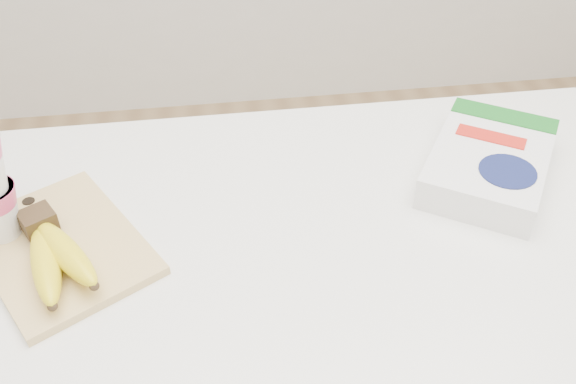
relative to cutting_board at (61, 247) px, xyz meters
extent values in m
cube|color=tan|center=(0.00, 0.00, 0.00)|extent=(0.33, 0.36, 0.01)
cube|color=#382816|center=(-0.03, 0.03, 0.03)|extent=(0.06, 0.06, 0.03)
ellipsoid|color=yellow|center=(-0.01, -0.06, 0.03)|extent=(0.08, 0.19, 0.05)
sphere|color=#382816|center=(0.01, -0.14, 0.03)|extent=(0.01, 0.01, 0.01)
ellipsoid|color=yellow|center=(0.02, -0.05, 0.03)|extent=(0.13, 0.17, 0.05)
sphere|color=#382816|center=(0.07, -0.12, 0.03)|extent=(0.01, 0.01, 0.01)
cube|color=white|center=(0.71, 0.08, 0.02)|extent=(0.30, 0.33, 0.06)
cube|color=#16651D|center=(0.77, 0.18, 0.05)|extent=(0.18, 0.14, 0.00)
cylinder|color=#131B48|center=(0.71, 0.02, 0.05)|extent=(0.13, 0.13, 0.00)
cube|color=red|center=(0.72, 0.12, 0.05)|extent=(0.12, 0.09, 0.00)
camera|label=1|loc=(0.24, -0.73, 0.68)|focal=40.00mm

